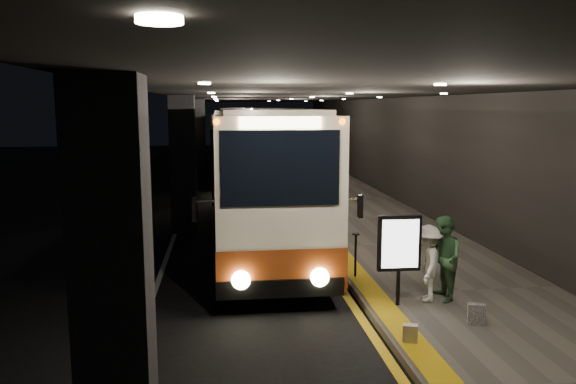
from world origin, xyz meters
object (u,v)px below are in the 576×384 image
passenger_boarding (330,211)px  info_sign (399,245)px  coach_second (240,146)px  passenger_waiting_green (443,259)px  coach_main (259,181)px  stanchion_post (356,255)px  bag_polka (476,314)px  bag_plain (410,334)px  passenger_waiting_white (428,263)px

passenger_boarding → info_sign: size_ratio=1.02×
coach_second → passenger_waiting_green: size_ratio=6.78×
coach_main → coach_second: (-0.03, 15.91, -0.11)m
passenger_waiting_green → stanchion_post: (-1.39, 1.74, -0.36)m
coach_main → coach_second: bearing=89.7°
coach_main → passenger_boarding: (1.98, -0.93, -0.79)m
coach_second → bag_polka: 23.51m
info_sign → stanchion_post: 2.09m
passenger_boarding → coach_main: bearing=69.7°
coach_main → coach_second: size_ratio=1.06×
bag_polka → info_sign: (-1.11, 1.12, 1.04)m
info_sign → bag_plain: bearing=-100.2°
bag_polka → coach_second: bearing=98.5°
passenger_waiting_white → info_sign: 0.83m
passenger_waiting_green → info_sign: info_sign is taller
passenger_waiting_green → passenger_waiting_white: size_ratio=1.11×
passenger_boarding → stanchion_post: bearing=-176.0°
passenger_waiting_green → info_sign: size_ratio=0.95×
passenger_boarding → passenger_waiting_white: size_ratio=1.19×
info_sign → stanchion_post: (-0.40, 1.93, -0.72)m
passenger_boarding → bag_plain: 7.04m
passenger_boarding → bag_polka: (1.46, -6.36, -0.74)m
coach_main → passenger_waiting_green: coach_main is taller
passenger_waiting_white → coach_second: bearing=-152.8°
passenger_waiting_green → bag_polka: bearing=4.7°
bag_polka → stanchion_post: 3.41m
bag_polka → stanchion_post: bearing=116.4°
passenger_waiting_green → bag_polka: 1.48m
coach_main → coach_second: 15.92m
coach_main → bag_plain: (1.98, -7.93, -1.56)m
bag_polka → stanchion_post: size_ratio=0.37×
coach_main → passenger_boarding: size_ratio=6.76×
coach_second → passenger_waiting_white: (3.03, -21.89, -0.82)m
bag_plain → info_sign: info_sign is taller
coach_main → passenger_waiting_white: size_ratio=8.02×
coach_main → info_sign: size_ratio=6.89×
passenger_waiting_green → passenger_waiting_white: 0.33m
bag_plain → passenger_waiting_white: bearing=62.5°
passenger_waiting_white → info_sign: bearing=-53.9°
passenger_waiting_white → bag_polka: bearing=37.8°
bag_plain → stanchion_post: bearing=90.8°
bag_plain → info_sign: bearing=78.8°
passenger_waiting_white → info_sign: info_sign is taller
coach_second → passenger_waiting_green: bearing=-78.3°
passenger_waiting_green → stanchion_post: size_ratio=1.71×
passenger_boarding → passenger_waiting_green: passenger_boarding is taller
passenger_boarding → bag_plain: (0.00, -7.00, -0.77)m
coach_second → stanchion_post: size_ratio=11.60×
coach_main → coach_second: coach_main is taller
coach_second → stanchion_post: coach_second is taller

